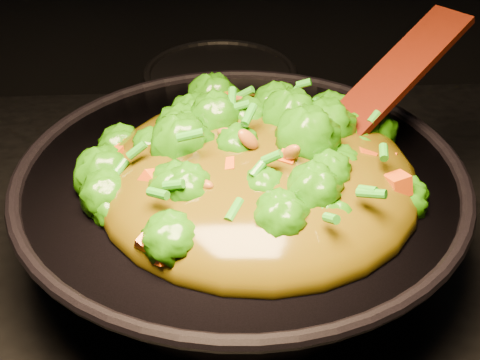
{
  "coord_description": "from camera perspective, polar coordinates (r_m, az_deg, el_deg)",
  "views": [
    {
      "loc": [
        -0.04,
        -0.57,
        1.43
      ],
      "look_at": [
        -0.0,
        0.02,
        1.02
      ],
      "focal_mm": 50.0,
      "sensor_mm": 36.0,
      "label": 1
    }
  ],
  "objects": [
    {
      "name": "wok",
      "position": [
        0.74,
        0.05,
        -3.61
      ],
      "size": [
        0.61,
        0.61,
        0.13
      ],
      "primitive_type": null,
      "rotation": [
        0.0,
        0.0,
        -0.41
      ],
      "color": "black",
      "rests_on": "stovetop"
    },
    {
      "name": "stir_fry",
      "position": [
        0.66,
        1.58,
        3.51
      ],
      "size": [
        0.41,
        0.41,
        0.11
      ],
      "primitive_type": null,
      "rotation": [
        0.0,
        0.0,
        0.28
      ],
      "color": "#236E07",
      "rests_on": "wok"
    },
    {
      "name": "spatula",
      "position": [
        0.73,
        10.49,
        6.11
      ],
      "size": [
        0.27,
        0.24,
        0.13
      ],
      "primitive_type": "cube",
      "rotation": [
        0.0,
        -0.38,
        0.69
      ],
      "color": "#321006",
      "rests_on": "wok"
    },
    {
      "name": "back_pot",
      "position": [
        0.98,
        -1.64,
        6.32
      ],
      "size": [
        0.25,
        0.25,
        0.12
      ],
      "primitive_type": "cylinder",
      "rotation": [
        0.0,
        0.0,
        -0.21
      ],
      "color": "black",
      "rests_on": "stovetop"
    }
  ]
}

